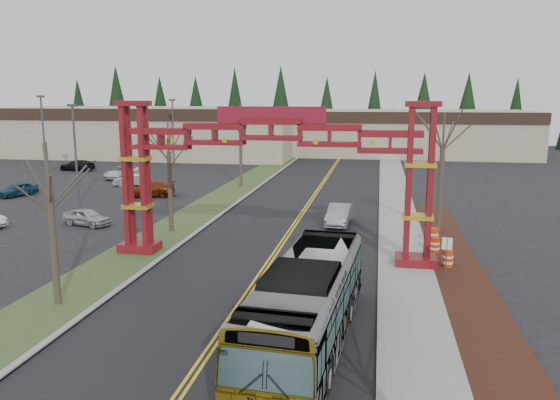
% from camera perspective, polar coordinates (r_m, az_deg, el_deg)
% --- Properties ---
extents(road, '(12.00, 110.00, 0.02)m').
position_cam_1_polar(road, '(37.95, 1.16, -3.15)').
color(road, black).
rests_on(road, ground).
extents(lane_line_left, '(0.12, 100.00, 0.01)m').
position_cam_1_polar(lane_line_left, '(37.97, 0.98, -3.12)').
color(lane_line_left, yellow).
rests_on(lane_line_left, road).
extents(lane_line_right, '(0.12, 100.00, 0.01)m').
position_cam_1_polar(lane_line_right, '(37.93, 1.34, -3.14)').
color(lane_line_right, yellow).
rests_on(lane_line_right, road).
extents(curb_right, '(0.30, 110.00, 0.15)m').
position_cam_1_polar(curb_right, '(37.49, 10.50, -3.41)').
color(curb_right, '#969591').
rests_on(curb_right, ground).
extents(sidewalk_right, '(2.60, 110.00, 0.14)m').
position_cam_1_polar(sidewalk_right, '(37.53, 12.72, -3.48)').
color(sidewalk_right, gray).
rests_on(sidewalk_right, ground).
extents(landscape_strip, '(2.60, 50.00, 0.12)m').
position_cam_1_polar(landscape_strip, '(23.62, 20.61, -12.51)').
color(landscape_strip, black).
rests_on(landscape_strip, ground).
extents(grass_median, '(4.00, 110.00, 0.08)m').
position_cam_1_polar(grass_median, '(39.97, -10.25, -2.57)').
color(grass_median, '#354C26').
rests_on(grass_median, ground).
extents(curb_left, '(0.30, 110.00, 0.15)m').
position_cam_1_polar(curb_left, '(39.36, -7.72, -2.65)').
color(curb_left, '#969591').
rests_on(curb_left, ground).
extents(gateway_arch, '(18.20, 1.60, 8.90)m').
position_cam_1_polar(gateway_arch, '(30.12, -0.93, 4.77)').
color(gateway_arch, '#650E0D').
rests_on(gateway_arch, ground).
extents(retail_building_west, '(46.00, 22.30, 7.50)m').
position_cam_1_polar(retail_building_west, '(90.88, -13.03, 7.06)').
color(retail_building_west, tan).
rests_on(retail_building_west, ground).
extents(retail_building_east, '(38.00, 20.30, 7.00)m').
position_cam_1_polar(retail_building_east, '(91.60, 12.99, 6.93)').
color(retail_building_east, tan).
rests_on(retail_building_east, ground).
extents(conifer_treeline, '(116.10, 5.60, 13.00)m').
position_cam_1_polar(conifer_treeline, '(103.57, 7.31, 9.16)').
color(conifer_treeline, black).
rests_on(conifer_treeline, ground).
extents(transit_bus, '(3.57, 11.93, 3.28)m').
position_cam_1_polar(transit_bus, '(20.37, 2.89, -10.78)').
color(transit_bus, '#A9AAB1').
rests_on(transit_bus, ground).
extents(silver_sedan, '(1.79, 4.50, 1.46)m').
position_cam_1_polar(silver_sedan, '(39.66, 6.21, -1.54)').
color(silver_sedan, '#A5A8AD').
rests_on(silver_sedan, ground).
extents(parked_car_near_a, '(3.93, 2.45, 1.25)m').
position_cam_1_polar(parked_car_near_a, '(41.56, -19.53, -1.69)').
color(parked_car_near_a, '#B5B6BD').
rests_on(parked_car_near_a, ground).
extents(parked_car_mid_a, '(5.15, 3.21, 1.39)m').
position_cam_1_polar(parked_car_mid_a, '(51.99, -13.54, 1.10)').
color(parked_car_mid_a, maroon).
rests_on(parked_car_mid_a, ground).
extents(parked_car_mid_b, '(2.65, 4.03, 1.28)m').
position_cam_1_polar(parked_car_mid_b, '(56.41, -25.72, 1.01)').
color(parked_car_mid_b, navy).
rests_on(parked_car_mid_b, ground).
extents(parked_car_far_a, '(4.00, 2.13, 1.25)m').
position_cam_1_polar(parked_car_far_a, '(58.72, -15.17, 2.03)').
color(parked_car_far_a, '#AFB4B7').
rests_on(parked_car_far_a, ground).
extents(parked_car_far_b, '(3.28, 5.40, 1.40)m').
position_cam_1_polar(parked_car_far_b, '(64.54, -16.08, 2.80)').
color(parked_car_far_b, white).
rests_on(parked_car_far_b, ground).
extents(parked_car_far_c, '(4.89, 2.67, 1.34)m').
position_cam_1_polar(parked_car_far_c, '(73.25, -20.43, 3.42)').
color(parked_car_far_c, black).
rests_on(parked_car_far_c, ground).
extents(bare_tree_median_near, '(3.10, 3.10, 7.25)m').
position_cam_1_polar(bare_tree_median_near, '(25.33, -22.97, 0.93)').
color(bare_tree_median_near, '#382D26').
rests_on(bare_tree_median_near, ground).
extents(bare_tree_median_mid, '(2.99, 2.99, 7.44)m').
position_cam_1_polar(bare_tree_median_mid, '(37.33, -11.54, 4.85)').
color(bare_tree_median_mid, '#382D26').
rests_on(bare_tree_median_mid, ground).
extents(bare_tree_median_far, '(3.20, 3.20, 8.52)m').
position_cam_1_polar(bare_tree_median_far, '(55.56, -4.16, 7.84)').
color(bare_tree_median_far, '#382D26').
rests_on(bare_tree_median_far, ground).
extents(bare_tree_right_far, '(3.46, 3.46, 8.10)m').
position_cam_1_polar(bare_tree_right_far, '(37.89, 16.65, 5.24)').
color(bare_tree_right_far, '#382D26').
rests_on(bare_tree_right_far, ground).
extents(light_pole_near, '(0.74, 0.37, 8.54)m').
position_cam_1_polar(light_pole_near, '(49.30, -20.62, 5.18)').
color(light_pole_near, '#3F3F44').
rests_on(light_pole_near, ground).
extents(light_pole_mid, '(0.81, 0.40, 9.30)m').
position_cam_1_polar(light_pole_mid, '(69.37, -23.51, 6.75)').
color(light_pole_mid, '#3F3F44').
rests_on(light_pole_mid, ground).
extents(light_pole_far, '(0.77, 0.38, 8.87)m').
position_cam_1_polar(light_pole_far, '(73.37, -11.10, 7.40)').
color(light_pole_far, '#3F3F44').
rests_on(light_pole_far, ground).
extents(street_sign, '(0.51, 0.09, 2.23)m').
position_cam_1_polar(street_sign, '(28.53, 17.03, -5.00)').
color(street_sign, '#3F3F44').
rests_on(street_sign, ground).
extents(barrel_south, '(0.56, 0.56, 1.04)m').
position_cam_1_polar(barrel_south, '(30.82, 17.13, -5.94)').
color(barrel_south, red).
rests_on(barrel_south, ground).
extents(barrel_mid, '(0.56, 0.56, 1.03)m').
position_cam_1_polar(barrel_mid, '(33.41, 15.87, -4.59)').
color(barrel_mid, red).
rests_on(barrel_mid, ground).
extents(barrel_north, '(0.59, 0.59, 1.10)m').
position_cam_1_polar(barrel_north, '(35.34, 15.77, -3.70)').
color(barrel_north, red).
rests_on(barrel_north, ground).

